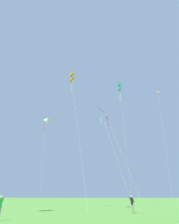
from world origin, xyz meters
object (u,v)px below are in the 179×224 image
object	(u,v)px
kite_orange_box	(72,78)
kite_yellow_diamond	(159,100)
kite_pink_low	(109,122)
person_in_blue_jacket	(0,205)
kite_white_distant	(45,120)
kite_teal_box	(120,87)
kite_purple_streamer	(101,113)
person_with_spool	(132,203)

from	to	relation	value
kite_orange_box	kite_yellow_diamond	bearing A→B (deg)	37.41
kite_pink_low	person_in_blue_jacket	xyz separation A→B (m)	(-9.26, -21.62, -14.47)
kite_white_distant	kite_pink_low	world-z (taller)	kite_white_distant
kite_yellow_diamond	kite_teal_box	xyz separation A→B (m)	(-11.89, -10.06, -1.57)
kite_purple_streamer	person_with_spool	size ratio (longest dim) A/B	9.42
kite_teal_box	kite_orange_box	bearing A→B (deg)	-146.27
kite_orange_box	kite_white_distant	world-z (taller)	kite_orange_box
kite_yellow_diamond	person_in_blue_jacket	xyz separation A→B (m)	(-24.05, -32.96, -24.80)
person_in_blue_jacket	kite_orange_box	bearing A→B (deg)	82.33
person_with_spool	kite_purple_streamer	bearing A→B (deg)	112.40
kite_white_distant	person_with_spool	xyz separation A→B (m)	(16.66, -23.16, -18.20)
kite_purple_streamer	person_with_spool	xyz separation A→B (m)	(2.83, -6.86, -12.95)
person_in_blue_jacket	kite_yellow_diamond	bearing A→B (deg)	53.88
kite_orange_box	kite_white_distant	xyz separation A→B (m)	(-8.46, 13.61, -3.48)
kite_orange_box	person_in_blue_jacket	bearing A→B (deg)	-97.67
kite_teal_box	kite_orange_box	world-z (taller)	kite_teal_box
kite_white_distant	kite_teal_box	bearing A→B (deg)	-20.65
kite_white_distant	person_with_spool	bearing A→B (deg)	-54.27
kite_yellow_diamond	kite_pink_low	bearing A→B (deg)	-142.52
kite_yellow_diamond	kite_orange_box	distance (m)	27.71
kite_yellow_diamond	kite_pink_low	world-z (taller)	kite_yellow_diamond
kite_purple_streamer	kite_white_distant	size ratio (longest dim) A/B	0.77
kite_orange_box	person_with_spool	size ratio (longest dim) A/B	14.57
person_with_spool	person_in_blue_jacket	size ratio (longest dim) A/B	1.01
kite_purple_streamer	kite_yellow_diamond	size ratio (longest dim) A/B	0.52
kite_pink_low	kite_purple_streamer	bearing A→B (deg)	-101.92
kite_yellow_diamond	kite_white_distant	distance (m)	31.19
kite_orange_box	kite_pink_low	size ratio (longest dim) A/B	1.40
kite_teal_box	kite_pink_low	distance (m)	9.31
kite_orange_box	kite_teal_box	bearing A→B (deg)	33.73
kite_purple_streamer	kite_orange_box	size ratio (longest dim) A/B	0.65
kite_pink_low	kite_white_distant	bearing A→B (deg)	152.09
kite_teal_box	kite_white_distant	size ratio (longest dim) A/B	1.27
kite_purple_streamer	kite_orange_box	bearing A→B (deg)	153.42
kite_purple_streamer	person_in_blue_jacket	size ratio (longest dim) A/B	9.52
kite_orange_box	person_in_blue_jacket	size ratio (longest dim) A/B	14.72
kite_yellow_diamond	kite_teal_box	bearing A→B (deg)	-139.74
kite_purple_streamer	person_in_blue_jacket	bearing A→B (deg)	-119.15
kite_yellow_diamond	person_in_blue_jacket	bearing A→B (deg)	-126.12
kite_pink_low	person_with_spool	size ratio (longest dim) A/B	10.42
kite_yellow_diamond	person_in_blue_jacket	distance (m)	47.75
kite_pink_low	person_in_blue_jacket	size ratio (longest dim) A/B	10.52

